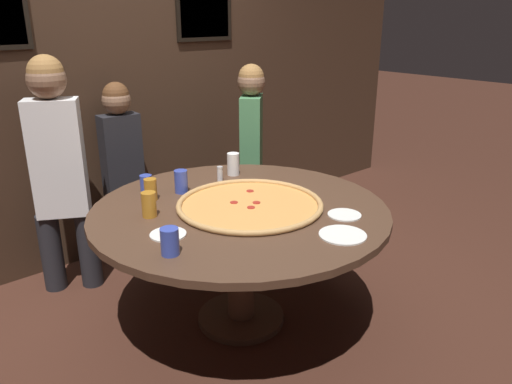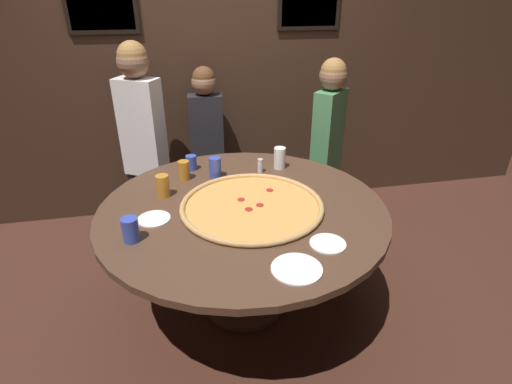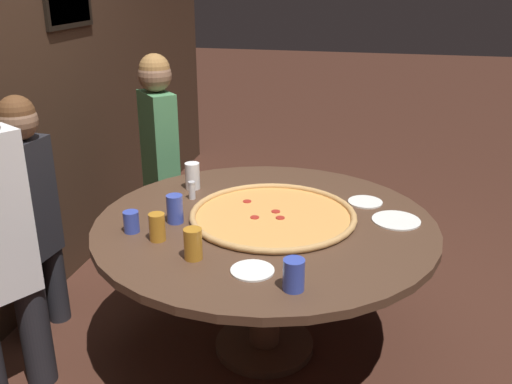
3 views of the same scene
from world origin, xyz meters
The scene contains 15 objects.
ground_plane centered at (0.00, 0.00, 0.00)m, with size 24.00×24.00×0.00m, color #422319.
dining_table centered at (0.00, 0.00, 0.62)m, with size 1.67×1.67×0.74m.
giant_pizza centered at (0.05, -0.03, 0.75)m, with size 0.83×0.83×0.03m.
drink_cup_beside_pizza centered at (-0.31, 0.43, 0.80)m, with size 0.07×0.07×0.13m, color #BC7A23.
drink_cup_centre_back centered at (-0.11, 0.42, 0.81)m, with size 0.08×0.08×0.14m, color #384CB7.
drink_cup_far_right centered at (0.35, 0.49, 0.81)m, with size 0.08×0.08×0.15m, color white.
drink_cup_far_left centered at (-0.60, -0.24, 0.80)m, with size 0.08×0.08×0.13m, color #384CB7.
drink_cup_front_edge centered at (-0.26, 0.58, 0.79)m, with size 0.07×0.07×0.10m, color #384CB7.
drink_cup_by_shaker centered at (-0.45, 0.22, 0.81)m, with size 0.08×0.08×0.14m, color #BC7A23.
white_plate_beside_cup centered at (-0.50, -0.05, 0.74)m, with size 0.18×0.18×0.01m, color white.
white_plate_left_side centered at (0.35, -0.47, 0.74)m, with size 0.18×0.18×0.01m, color white.
white_plate_right_side centered at (0.14, -0.62, 0.74)m, with size 0.23×0.23×0.01m, color white.
condiment_shaker centered at (0.20, 0.44, 0.79)m, with size 0.04×0.04×0.10m.
diner_side_right centered at (0.85, 0.88, 0.80)m, with size 0.34×0.34×1.41m.
diner_far_right centered at (-0.09, 1.22, 0.75)m, with size 0.34×0.20×1.32m.
Camera 3 is at (-2.48, -0.52, 1.88)m, focal length 40.00 mm.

